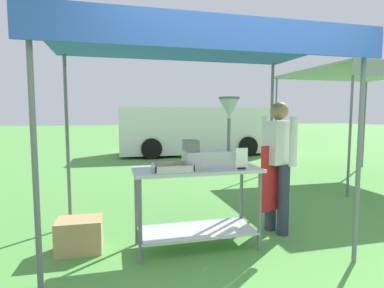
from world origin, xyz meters
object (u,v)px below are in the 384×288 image
donut_tray (173,168)px  menu_sign (242,160)px  stall_canopy (194,49)px  supply_crate (80,235)px  van_white (194,130)px  donut_fryer (213,145)px  donut_cart (197,192)px  vendor (278,160)px  neighbour_tent (363,75)px

donut_tray → menu_sign: menu_sign is taller
stall_canopy → supply_crate: size_ratio=6.40×
supply_crate → van_white: (3.26, 7.63, 0.70)m
donut_fryer → menu_sign: bearing=-36.2°
donut_cart → donut_fryer: donut_fryer is taller
stall_canopy → vendor: bearing=5.0°
donut_tray → donut_cart: bearing=21.3°
donut_cart → vendor: bearing=10.2°
donut_tray → neighbour_tent: size_ratio=0.13×
menu_sign → van_white: 8.18m
vendor → van_white: bearing=82.9°
stall_canopy → donut_cart: bearing=-90.0°
menu_sign → van_white: size_ratio=0.04×
van_white → supply_crate: bearing=-113.2°
donut_cart → donut_fryer: bearing=2.4°
menu_sign → stall_canopy: bearing=147.8°
donut_tray → van_white: size_ratio=0.07×
donut_cart → donut_fryer: (0.19, 0.01, 0.50)m
donut_cart → menu_sign: menu_sign is taller
donut_fryer → supply_crate: size_ratio=1.59×
donut_cart → donut_tray: donut_tray is taller
vendor → stall_canopy: bearing=-175.0°
supply_crate → van_white: van_white is taller
vendor → neighbour_tent: bearing=35.5°
donut_cart → menu_sign: 0.59m
supply_crate → stall_canopy: bearing=-5.5°
supply_crate → vendor: bearing=-0.6°
donut_cart → donut_tray: (-0.28, -0.11, 0.28)m
neighbour_tent → stall_canopy: bearing=-150.5°
donut_cart → stall_canopy: bearing=90.0°
vendor → menu_sign: bearing=-149.5°
stall_canopy → menu_sign: 1.29m
stall_canopy → menu_sign: (0.44, -0.28, -1.18)m
stall_canopy → donut_cart: size_ratio=2.25×
menu_sign → neighbour_tent: bearing=34.8°
stall_canopy → donut_cart: 1.53m
stall_canopy → vendor: size_ratio=1.90×
donut_cart → van_white: van_white is taller
van_white → donut_fryer: bearing=-103.2°
neighbour_tent → vendor: bearing=-144.5°
stall_canopy → donut_fryer: (0.19, -0.09, -1.03)m
donut_tray → van_white: van_white is taller
supply_crate → van_white: 8.33m
supply_crate → neighbour_tent: (5.76, 2.44, 2.15)m
menu_sign → supply_crate: size_ratio=0.46×
donut_tray → stall_canopy: bearing=36.6°
van_white → donut_tray: bearing=-106.2°
donut_fryer → van_white: (1.84, 7.84, -0.25)m
donut_cart → neighbour_tent: 5.51m
vendor → neighbour_tent: size_ratio=0.55×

